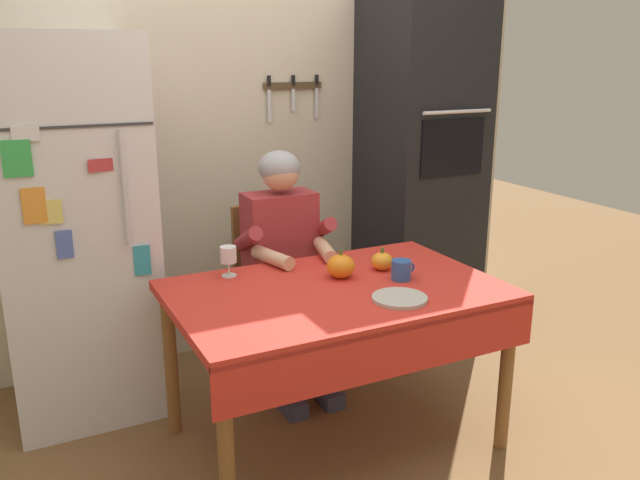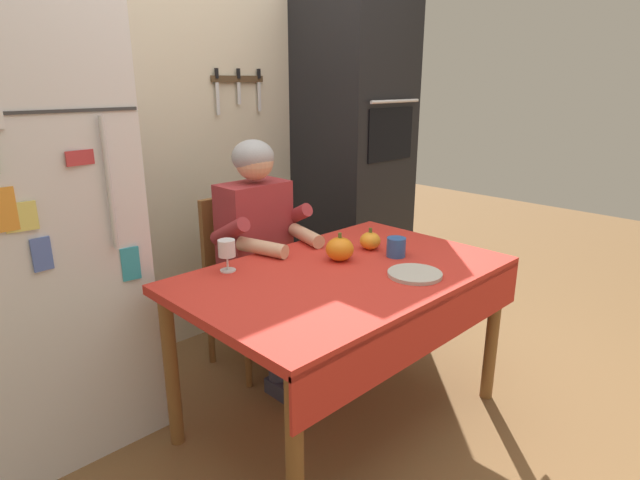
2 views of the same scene
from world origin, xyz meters
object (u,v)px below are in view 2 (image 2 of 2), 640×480
object	(u,v)px
wine_glass	(227,250)
serving_tray	(415,274)
wall_oven	(354,154)
pumpkin_large	(370,241)
dining_table	(348,290)
refrigerator	(34,238)
seated_person	(263,241)
pumpkin_medium	(340,249)
chair_behind_person	(243,273)
coffee_mug	(396,247)

from	to	relation	value
wine_glass	serving_tray	world-z (taller)	wine_glass
wall_oven	pumpkin_large	bearing A→B (deg)	-133.51
serving_tray	wine_glass	bearing A→B (deg)	131.36
wall_oven	dining_table	bearing A→B (deg)	-138.69
dining_table	refrigerator	bearing A→B (deg)	137.09
dining_table	seated_person	size ratio (longest dim) A/B	1.12
pumpkin_medium	serving_tray	distance (m)	0.37
pumpkin_large	dining_table	bearing A→B (deg)	-155.92
chair_behind_person	pumpkin_medium	size ratio (longest dim) A/B	7.20
chair_behind_person	serving_tray	world-z (taller)	chair_behind_person
wine_glass	serving_tray	bearing A→B (deg)	-48.64
dining_table	wine_glass	world-z (taller)	wine_glass
seated_person	pumpkin_medium	distance (m)	0.48
wine_glass	pumpkin_large	xyz separation A→B (m)	(0.66, -0.23, -0.05)
refrigerator	dining_table	xyz separation A→B (m)	(0.95, -0.88, -0.24)
chair_behind_person	seated_person	xyz separation A→B (m)	(-0.00, -0.19, 0.23)
chair_behind_person	pumpkin_large	distance (m)	0.77
chair_behind_person	coffee_mug	bearing A→B (deg)	-70.29
pumpkin_medium	serving_tray	xyz separation A→B (m)	(0.08, -0.35, -0.05)
wall_oven	pumpkin_large	size ratio (longest dim) A/B	19.76
serving_tray	coffee_mug	bearing A→B (deg)	55.22
refrigerator	chair_behind_person	distance (m)	1.05
pumpkin_medium	refrigerator	bearing A→B (deg)	143.70
seated_person	wine_glass	bearing A→B (deg)	-148.08
seated_person	refrigerator	bearing A→B (deg)	163.92
dining_table	serving_tray	size ratio (longest dim) A/B	6.16
dining_table	coffee_mug	xyz separation A→B (m)	(0.31, -0.02, 0.13)
dining_table	coffee_mug	size ratio (longest dim) A/B	12.11
coffee_mug	wine_glass	distance (m)	0.77
coffee_mug	pumpkin_large	size ratio (longest dim) A/B	1.09
coffee_mug	serving_tray	world-z (taller)	coffee_mug
seated_person	coffee_mug	xyz separation A→B (m)	(0.29, -0.62, 0.05)
dining_table	coffee_mug	world-z (taller)	coffee_mug
seated_person	serving_tray	bearing A→B (deg)	-80.19
refrigerator	seated_person	bearing A→B (deg)	-16.08
wine_glass	refrigerator	bearing A→B (deg)	138.75
wall_oven	dining_table	size ratio (longest dim) A/B	1.50
coffee_mug	dining_table	bearing A→B (deg)	176.75
dining_table	pumpkin_medium	distance (m)	0.20
seated_person	pumpkin_medium	world-z (taller)	seated_person
coffee_mug	seated_person	bearing A→B (deg)	115.04
dining_table	seated_person	bearing A→B (deg)	88.24
coffee_mug	wall_oven	bearing A→B (deg)	51.75
wall_oven	chair_behind_person	bearing A→B (deg)	-172.81
wine_glass	pumpkin_medium	size ratio (longest dim) A/B	1.07
seated_person	coffee_mug	world-z (taller)	seated_person
refrigerator	seated_person	xyz separation A→B (m)	(0.97, -0.28, -0.16)
chair_behind_person	refrigerator	bearing A→B (deg)	174.67
serving_tray	wall_oven	bearing A→B (deg)	52.36
chair_behind_person	seated_person	bearing A→B (deg)	-90.00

